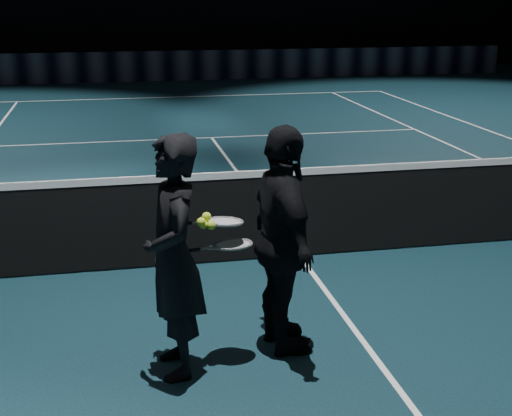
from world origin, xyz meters
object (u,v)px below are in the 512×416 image
(racket_upper, at_px, (225,222))
(racket_lower, at_px, (233,244))
(player_a, at_px, (174,258))
(player_b, at_px, (283,241))
(tennis_balls, at_px, (207,222))

(racket_upper, bearing_deg, racket_lower, -42.66)
(player_a, distance_m, player_b, 0.85)
(player_b, relative_size, tennis_balls, 14.65)
(player_a, relative_size, player_b, 1.00)
(racket_upper, distance_m, tennis_balls, 0.15)
(player_a, height_order, player_b, same)
(racket_lower, bearing_deg, tennis_balls, 178.53)
(racket_upper, xyz_separation_m, tennis_balls, (-0.14, -0.06, 0.02))
(racket_lower, relative_size, tennis_balls, 5.67)
(player_b, relative_size, racket_upper, 2.59)
(racket_lower, relative_size, racket_upper, 1.00)
(racket_upper, bearing_deg, tennis_balls, -170.43)
(player_a, height_order, racket_lower, player_a)
(player_a, xyz_separation_m, tennis_balls, (0.25, 0.06, 0.23))
(tennis_balls, bearing_deg, player_a, -167.38)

